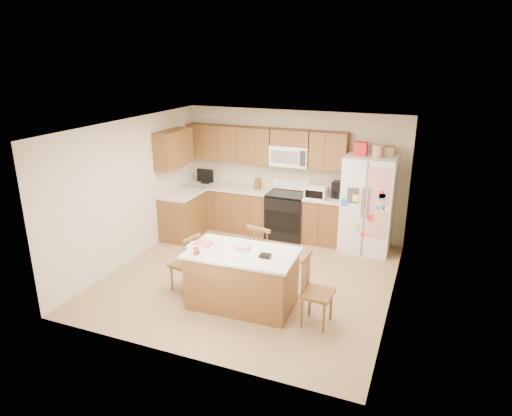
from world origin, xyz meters
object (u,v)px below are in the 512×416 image
at_px(stove, 287,214).
at_px(windsor_chair_left, 186,264).
at_px(island, 242,278).
at_px(windsor_chair_back, 263,256).
at_px(windsor_chair_right, 315,293).
at_px(refrigerator, 368,203).

bearing_deg(stove, windsor_chair_left, -105.97).
height_order(island, windsor_chair_back, windsor_chair_back).
xyz_separation_m(stove, windsor_chair_back, (0.28, -2.07, 0.01)).
bearing_deg(windsor_chair_left, windsor_chair_right, -4.99).
relative_size(stove, windsor_chair_right, 1.13).
xyz_separation_m(stove, windsor_chair_left, (-0.77, -2.69, -0.04)).
bearing_deg(windsor_chair_left, island, -6.15).
bearing_deg(refrigerator, windsor_chair_right, -94.62).
relative_size(refrigerator, windsor_chair_back, 2.00).
distance_m(windsor_chair_back, windsor_chair_right, 1.33).
bearing_deg(refrigerator, windsor_chair_left, -131.72).
distance_m(refrigerator, windsor_chair_right, 2.85).
distance_m(stove, windsor_chair_left, 2.79).
bearing_deg(island, windsor_chair_back, 85.86).
distance_m(stove, island, 2.80).
distance_m(refrigerator, windsor_chair_back, 2.42).
height_order(windsor_chair_left, windsor_chair_back, windsor_chair_back).
relative_size(refrigerator, windsor_chair_left, 2.22).
distance_m(stove, windsor_chair_back, 2.08).
distance_m(island, windsor_chair_back, 0.73).
bearing_deg(stove, windsor_chair_back, -82.24).
bearing_deg(refrigerator, windsor_chair_back, -122.78).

